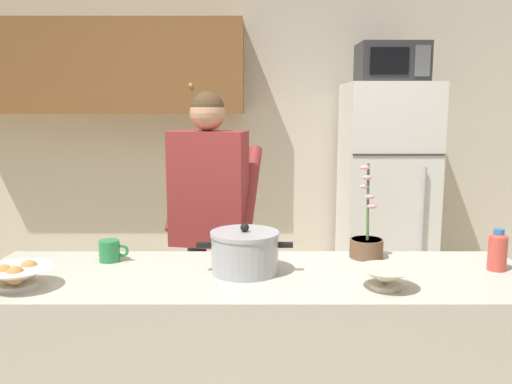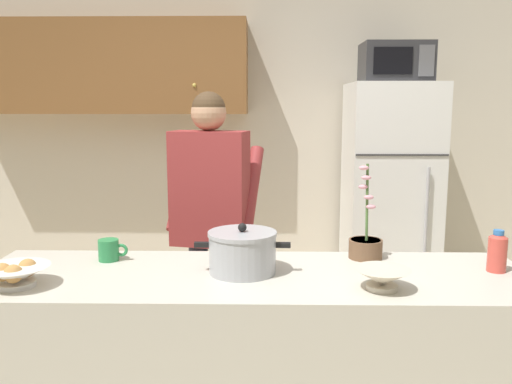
% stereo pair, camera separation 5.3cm
% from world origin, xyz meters
% --- Properties ---
extents(back_wall_unit, '(6.00, 0.48, 2.60)m').
position_xyz_m(back_wall_unit, '(-0.26, 2.25, 1.43)').
color(back_wall_unit, beige).
rests_on(back_wall_unit, ground).
extents(kitchen_island, '(2.28, 0.68, 0.92)m').
position_xyz_m(kitchen_island, '(0.00, 0.00, 0.46)').
color(kitchen_island, beige).
rests_on(kitchen_island, ground).
extents(refrigerator, '(0.64, 0.68, 1.76)m').
position_xyz_m(refrigerator, '(0.97, 1.85, 0.88)').
color(refrigerator, white).
rests_on(refrigerator, ground).
extents(microwave, '(0.48, 0.37, 0.28)m').
position_xyz_m(microwave, '(0.97, 1.83, 1.90)').
color(microwave, '#2D2D30').
rests_on(microwave, refrigerator).
extents(person_near_pot, '(0.57, 0.50, 1.68)m').
position_xyz_m(person_near_pot, '(-0.27, 0.87, 1.05)').
color(person_near_pot, '#33384C').
rests_on(person_near_pot, ground).
extents(cooking_pot, '(0.39, 0.28, 0.21)m').
position_xyz_m(cooking_pot, '(-0.05, 0.02, 1.01)').
color(cooking_pot, '#ADAFB5').
rests_on(cooking_pot, kitchen_island).
extents(coffee_mug, '(0.13, 0.09, 0.10)m').
position_xyz_m(coffee_mug, '(-0.64, 0.18, 0.97)').
color(coffee_mug, '#2D8C4C').
rests_on(coffee_mug, kitchen_island).
extents(bread_bowl, '(0.26, 0.26, 0.10)m').
position_xyz_m(bread_bowl, '(-0.90, -0.18, 0.97)').
color(bread_bowl, white).
rests_on(bread_bowl, kitchen_island).
extents(empty_bowl, '(0.21, 0.21, 0.08)m').
position_xyz_m(empty_bowl, '(0.48, -0.18, 0.97)').
color(empty_bowl, beige).
rests_on(empty_bowl, kitchen_island).
extents(bottle_near_edge, '(0.08, 0.08, 0.18)m').
position_xyz_m(bottle_near_edge, '(1.01, 0.05, 1.01)').
color(bottle_near_edge, '#D84C3F').
rests_on(bottle_near_edge, kitchen_island).
extents(potted_orchid, '(0.15, 0.15, 0.43)m').
position_xyz_m(potted_orchid, '(0.50, 0.24, 0.99)').
color(potted_orchid, brown).
rests_on(potted_orchid, kitchen_island).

